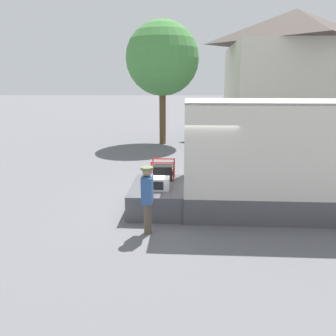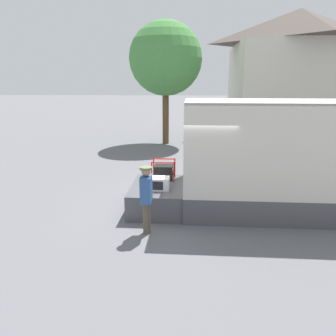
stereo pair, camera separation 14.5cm
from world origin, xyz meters
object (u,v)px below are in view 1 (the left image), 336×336
object	(u,v)px
street_tree	(162,59)
portable_generator	(164,172)
worker_person	(147,194)
microwave	(160,183)

from	to	relation	value
street_tree	portable_generator	bearing A→B (deg)	-85.74
worker_person	street_tree	xyz separation A→B (m)	(-0.47, 11.65, 3.70)
microwave	worker_person	world-z (taller)	worker_person
portable_generator	worker_person	distance (m)	2.23
worker_person	street_tree	world-z (taller)	street_tree
microwave	street_tree	distance (m)	11.10
worker_person	microwave	bearing A→B (deg)	81.83
portable_generator	worker_person	world-z (taller)	worker_person
microwave	portable_generator	size ratio (longest dim) A/B	0.78
microwave	street_tree	world-z (taller)	street_tree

